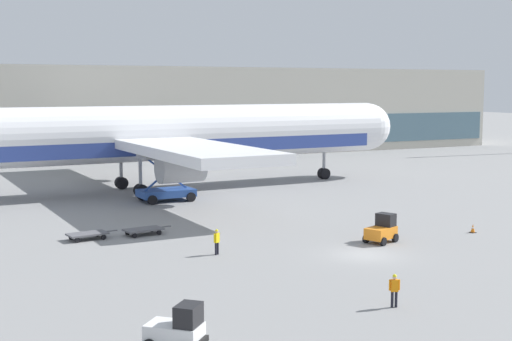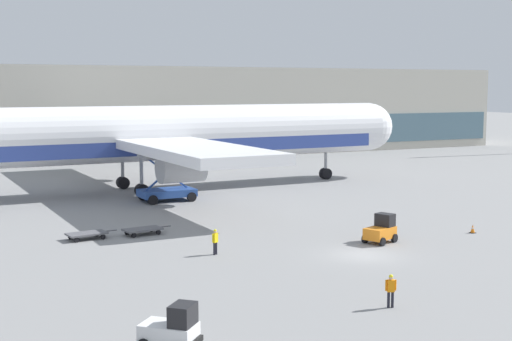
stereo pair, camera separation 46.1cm
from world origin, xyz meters
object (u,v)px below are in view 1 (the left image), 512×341
Objects in this scene: baggage_tug_foreground at (382,230)px; baggage_dolly_second at (143,230)px; traffic_cone_near at (473,228)px; scissor_lift_loader at (166,181)px; ground_crew_near at (217,240)px; baggage_tug_mid at (178,329)px; ground_crew_far at (394,288)px; airplane_main at (161,136)px; baggage_dolly_lead at (88,234)px.

baggage_tug_foreground reaches higher than baggage_dolly_second.
scissor_lift_loader is at bearing 123.13° from traffic_cone_near.
traffic_cone_near is at bearing -33.89° from ground_crew_near.
baggage_tug_mid is 17.00m from ground_crew_near.
baggage_tug_foreground is 15.18m from ground_crew_far.
scissor_lift_loader is at bearing 51.05° from ground_crew_near.
airplane_main reaches higher than baggage_tug_foreground.
ground_crew_near reaches higher than baggage_dolly_lead.
ground_crew_far is (6.09, -22.41, 0.60)m from baggage_dolly_second.
baggage_dolly_lead is (-18.61, 9.99, -0.49)m from baggage_tug_foreground.
baggage_dolly_second is at bearing 119.87° from baggage_tug_mid.
baggage_tug_mid is at bearing -111.47° from baggage_dolly_second.
baggage_tug_mid is 0.73× the size of baggage_dolly_second.
ground_crew_near is at bearing 174.55° from traffic_cone_near.
baggage_dolly_lead is at bearing 99.69° from ground_crew_near.
ground_crew_near is 20.26m from traffic_cone_near.
ground_crew_near is 2.58× the size of traffic_cone_near.
airplane_main reaches higher than traffic_cone_near.
ground_crew_near reaches higher than ground_crew_far.
baggage_dolly_second is 5.72× the size of traffic_cone_near.
scissor_lift_loader is 17.85m from baggage_dolly_lead.
airplane_main is 31.95m from baggage_tug_foreground.
baggage_dolly_second is 24.78m from traffic_cone_near.
ground_crew_far is at bearing -73.66° from baggage_dolly_lead.
airplane_main is 25.06m from baggage_dolly_lead.
ground_crew_near is (-4.18, -22.54, -0.92)m from scissor_lift_loader.
baggage_tug_mid reaches higher than baggage_dolly_lead.
ground_crew_far is (11.66, 0.74, 0.11)m from baggage_tug_mid.
baggage_tug_foreground reaches higher than traffic_cone_near.
ground_crew_near is at bearing -54.85° from ground_crew_far.
traffic_cone_near is at bearing -31.98° from baggage_dolly_second.
traffic_cone_near is (14.18, -31.29, -5.52)m from airplane_main.
traffic_cone_near is (8.12, -0.32, -0.55)m from baggage_tug_foreground.
baggage_dolly_second is at bearing 155.95° from traffic_cone_near.
airplane_main is 43.94m from ground_crew_far.
baggage_dolly_second is at bearing -53.91° from ground_crew_far.
ground_crew_far is (-2.36, -43.60, -4.85)m from airplane_main.
baggage_dolly_second is (-14.51, 9.78, -0.49)m from baggage_tug_foreground.
baggage_tug_mid reaches higher than baggage_dolly_second.
airplane_main is 20.84× the size of baggage_tug_foreground.
traffic_cone_near is at bearing -29.01° from baggage_dolly_lead.
baggage_tug_foreground and baggage_tug_mid have the same top height.
baggage_tug_mid reaches higher than ground_crew_far.
baggage_tug_foreground is at bearing -36.15° from baggage_dolly_lead.
baggage_dolly_lead is at bearing 129.80° from baggage_tug_mid.
airplane_main is at bearing 51.19° from baggage_dolly_lead.
baggage_dolly_second is (5.57, 23.15, -0.49)m from baggage_tug_mid.
ground_crew_far is (-0.56, -36.78, -0.92)m from scissor_lift_loader.
ground_crew_far is (10.20, -22.62, 0.60)m from baggage_dolly_lead.
airplane_main is at bearing 73.30° from scissor_lift_loader.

